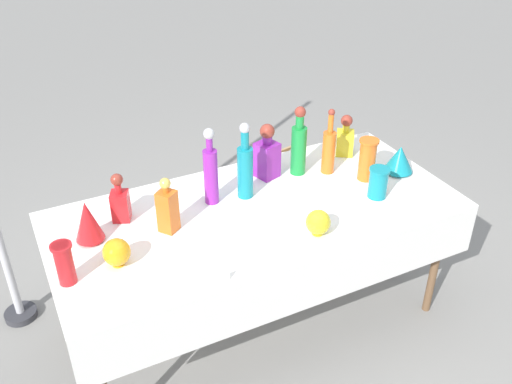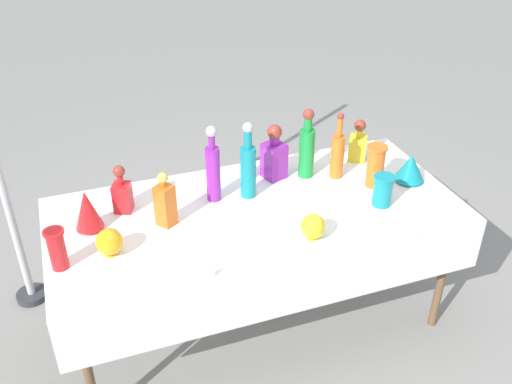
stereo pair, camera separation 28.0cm
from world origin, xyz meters
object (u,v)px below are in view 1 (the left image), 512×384
(tall_bottle_1, at_px, (245,167))
(slender_vase_0, at_px, (367,158))
(tall_bottle_3, at_px, (299,145))
(square_decanter_3, at_px, (120,201))
(square_decanter_2, at_px, (345,138))
(square_decanter_1, at_px, (267,154))
(square_decanter_0, at_px, (167,208))
(round_bowl_0, at_px, (318,222))
(round_bowl_1, at_px, (117,252))
(fluted_vase_0, at_px, (88,221))
(slender_vase_1, at_px, (378,182))
(tall_bottle_0, at_px, (211,172))
(fluted_vase_1, at_px, (399,159))
(cardboard_box_behind_left, at_px, (270,192))
(tall_bottle_2, at_px, (329,149))
(slender_vase_2, at_px, (64,262))

(tall_bottle_1, relative_size, slender_vase_0, 1.76)
(tall_bottle_3, distance_m, square_decanter_3, 1.00)
(square_decanter_2, bearing_deg, square_decanter_1, -177.20)
(tall_bottle_1, xyz_separation_m, square_decanter_0, (-0.45, -0.11, -0.05))
(square_decanter_2, height_order, round_bowl_0, square_decanter_2)
(square_decanter_3, relative_size, round_bowl_1, 1.96)
(square_decanter_3, height_order, fluted_vase_0, square_decanter_3)
(tall_bottle_3, relative_size, square_decanter_1, 1.26)
(slender_vase_1, distance_m, round_bowl_0, 0.47)
(tall_bottle_0, height_order, square_decanter_2, tall_bottle_0)
(fluted_vase_1, xyz_separation_m, cardboard_box_behind_left, (-0.30, 0.94, -0.66))
(tall_bottle_3, relative_size, square_decanter_2, 1.60)
(fluted_vase_1, bearing_deg, square_decanter_3, 171.16)
(tall_bottle_3, relative_size, cardboard_box_behind_left, 0.67)
(tall_bottle_1, bearing_deg, cardboard_box_behind_left, 54.13)
(tall_bottle_1, xyz_separation_m, square_decanter_1, (0.19, 0.13, -0.03))
(tall_bottle_0, bearing_deg, tall_bottle_2, -0.27)
(tall_bottle_0, bearing_deg, square_decanter_1, 15.78)
(tall_bottle_2, bearing_deg, tall_bottle_3, 156.90)
(slender_vase_1, xyz_separation_m, cardboard_box_behind_left, (-0.04, 1.09, -0.66))
(tall_bottle_2, bearing_deg, tall_bottle_0, 179.73)
(slender_vase_0, xyz_separation_m, round_bowl_1, (-1.40, -0.12, -0.06))
(tall_bottle_0, distance_m, slender_vase_0, 0.86)
(fluted_vase_0, bearing_deg, square_decanter_2, 6.87)
(tall_bottle_3, height_order, square_decanter_1, tall_bottle_3)
(round_bowl_0, bearing_deg, slender_vase_0, 32.37)
(tall_bottle_2, xyz_separation_m, slender_vase_0, (0.14, -0.16, -0.02))
(square_decanter_3, distance_m, cardboard_box_behind_left, 1.54)
(slender_vase_0, distance_m, fluted_vase_0, 1.47)
(square_decanter_0, xyz_separation_m, slender_vase_2, (-0.50, -0.17, -0.02))
(tall_bottle_0, xyz_separation_m, cardboard_box_behind_left, (0.74, 0.75, -0.75))
(square_decanter_2, relative_size, slender_vase_1, 1.51)
(fluted_vase_0, distance_m, round_bowl_1, 0.24)
(cardboard_box_behind_left, bearing_deg, tall_bottle_1, -125.87)
(square_decanter_1, distance_m, slender_vase_2, 1.22)
(tall_bottle_2, bearing_deg, square_decanter_1, 161.59)
(square_decanter_1, height_order, cardboard_box_behind_left, square_decanter_1)
(round_bowl_0, bearing_deg, square_decanter_2, 47.45)
(round_bowl_1, height_order, cardboard_box_behind_left, round_bowl_1)
(square_decanter_1, height_order, slender_vase_0, square_decanter_1)
(tall_bottle_1, bearing_deg, square_decanter_1, 34.06)
(tall_bottle_2, xyz_separation_m, square_decanter_2, (0.20, 0.13, -0.04))
(tall_bottle_1, distance_m, fluted_vase_1, 0.88)
(tall_bottle_2, relative_size, fluted_vase_0, 1.81)
(square_decanter_1, distance_m, slender_vase_0, 0.54)
(cardboard_box_behind_left, bearing_deg, slender_vase_2, -145.23)
(slender_vase_0, height_order, slender_vase_1, slender_vase_0)
(square_decanter_1, distance_m, round_bowl_1, 1.01)
(square_decanter_2, height_order, square_decanter_3, square_decanter_3)
(tall_bottle_3, height_order, square_decanter_3, tall_bottle_3)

